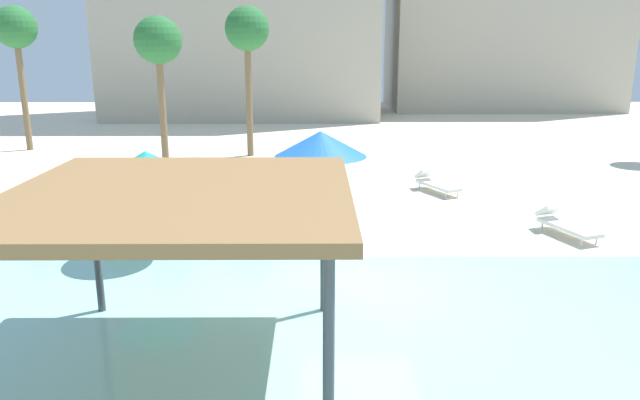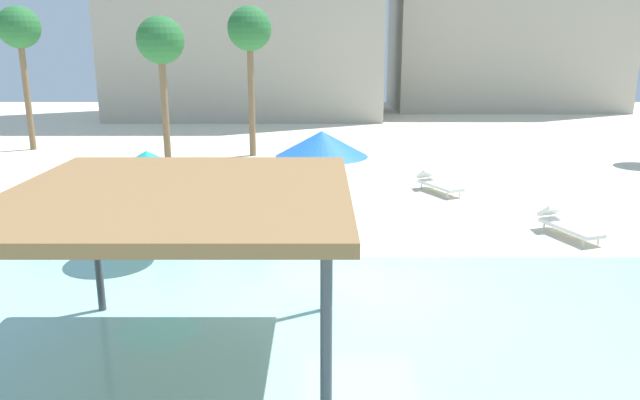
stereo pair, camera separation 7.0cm
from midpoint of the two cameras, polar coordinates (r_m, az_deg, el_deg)
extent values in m
plane|color=beige|center=(12.88, 3.83, -7.87)|extent=(80.00, 80.00, 0.00)
cylinder|color=#42474C|center=(11.80, -20.63, -3.91)|extent=(0.14, 0.14, 2.72)
cylinder|color=#42474C|center=(11.07, 0.20, -4.13)|extent=(0.14, 0.14, 2.72)
cylinder|color=#42474C|center=(7.24, 0.54, -14.87)|extent=(0.14, 0.14, 2.72)
cube|color=olive|center=(8.88, -13.29, 0.48)|extent=(4.88, 4.88, 0.18)
cylinder|color=silver|center=(14.54, -15.94, -1.56)|extent=(0.06, 0.06, 2.01)
cone|color=teal|center=(14.25, -16.30, 3.38)|extent=(2.00, 2.00, 0.55)
cylinder|color=silver|center=(15.70, -0.08, 0.38)|extent=(0.06, 0.06, 2.11)
cone|color=blue|center=(15.41, -0.08, 5.35)|extent=(2.38, 2.38, 0.65)
cylinder|color=white|center=(16.70, 24.61, -3.48)|extent=(0.05, 0.05, 0.22)
cylinder|color=white|center=(16.37, 23.41, -3.70)|extent=(0.05, 0.05, 0.22)
cylinder|color=white|center=(17.69, 21.36, -2.18)|extent=(0.05, 0.05, 0.22)
cylinder|color=white|center=(17.38, 20.18, -2.36)|extent=(0.05, 0.05, 0.22)
cube|color=white|center=(16.98, 22.40, -2.39)|extent=(1.18, 1.90, 0.10)
cube|color=white|center=(17.43, 20.86, -0.88)|extent=(0.74, 0.68, 0.40)
cylinder|color=white|center=(20.34, 12.80, 0.59)|extent=(0.05, 0.05, 0.22)
cylinder|color=white|center=(20.04, 11.73, 0.45)|extent=(0.05, 0.05, 0.22)
cylinder|color=white|center=(21.43, 10.37, 1.44)|extent=(0.05, 0.05, 0.22)
cylinder|color=white|center=(21.15, 9.33, 1.31)|extent=(0.05, 0.05, 0.22)
cube|color=white|center=(20.70, 11.05, 1.39)|extent=(1.34, 1.88, 0.10)
cube|color=white|center=(21.21, 9.87, 2.53)|extent=(0.76, 0.72, 0.40)
cylinder|color=brown|center=(27.04, -6.81, 9.60)|extent=(0.28, 0.28, 5.17)
sphere|color=#286B33|center=(26.95, -7.01, 15.82)|extent=(1.90, 1.90, 1.90)
cylinder|color=brown|center=(25.75, -14.78, 8.43)|extent=(0.28, 0.28, 4.68)
sphere|color=#286B33|center=(25.62, -15.18, 14.42)|extent=(1.90, 1.90, 1.90)
cylinder|color=brown|center=(31.54, -26.32, 9.00)|extent=(0.28, 0.28, 5.26)
sphere|color=#286B33|center=(31.46, -26.95, 14.39)|extent=(1.90, 1.90, 1.90)
camera|label=1|loc=(0.04, -90.14, -0.04)|focal=33.80mm
camera|label=2|loc=(0.04, 89.86, 0.04)|focal=33.80mm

